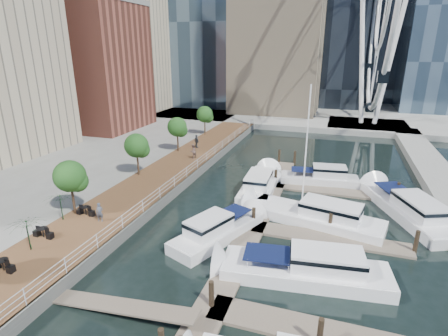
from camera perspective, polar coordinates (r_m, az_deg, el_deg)
name	(u,v)px	position (r m, az deg, el deg)	size (l,w,h in m)	color
ground	(179,277)	(23.88, -7.38, -17.29)	(520.00, 520.00, 0.00)	black
boardwalk	(163,178)	(39.22, -9.93, -1.66)	(6.00, 60.00, 1.00)	brown
seawall	(188,181)	(37.95, -5.92, -2.17)	(0.25, 60.00, 1.00)	#595954
land_far	(313,93)	(120.33, 14.32, 11.76)	(200.00, 114.00, 1.00)	gray
pier	(367,126)	(70.74, 22.33, 6.36)	(14.00, 12.00, 1.00)	gray
railing	(187,172)	(37.64, -6.11, -0.70)	(0.10, 60.00, 1.05)	white
floating_docks	(317,221)	(30.40, 14.97, -8.31)	(16.00, 34.00, 2.60)	#6D6051
midrise_condos	(49,54)	(61.12, -26.71, 16.33)	(19.00, 67.00, 28.00)	#BCAD8E
street_trees	(136,146)	(38.45, -14.10, 3.56)	(2.60, 42.60, 4.60)	#3F2B1C
cafe_tables	(25,248)	(27.57, -29.77, -11.21)	(2.50, 13.70, 0.74)	black
yacht_foreground	(304,278)	(24.21, 12.97, -17.12)	(3.12, 11.63, 2.15)	white
pedestrian_near	(100,212)	(29.57, -19.65, -6.82)	(0.57, 0.37, 1.56)	#4A5263
pedestrian_mid	(193,151)	(43.93, -5.08, 2.74)	(0.90, 0.70, 1.85)	#7C5E56
pedestrian_far	(197,141)	(48.85, -4.50, 4.38)	(1.06, 0.44, 1.82)	#363A43
moored_yachts	(312,222)	(31.18, 14.22, -8.54)	(21.80, 29.41, 11.50)	white
cafe_seating	(14,236)	(27.47, -31.06, -9.50)	(3.89, 10.83, 2.72)	#0E331D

